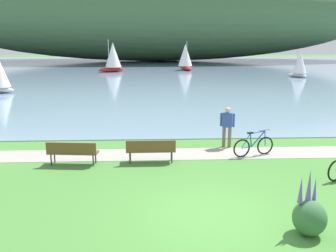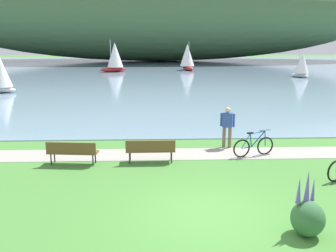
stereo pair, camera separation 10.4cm
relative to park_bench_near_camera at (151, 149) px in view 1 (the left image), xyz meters
The scene contains 12 objects.
ground_plane 4.39m from the park_bench_near_camera, 69.21° to the right, with size 200.00×200.00×0.00m, color #478438.
bay_water 43.12m from the park_bench_near_camera, 87.94° to the left, with size 180.00×80.00×0.04m, color #7A99B2.
distant_hillside 65.85m from the park_bench_near_camera, 89.42° to the left, with size 92.72×28.00×19.53m, color #42663D.
shoreline_path 1.89m from the park_bench_near_camera, 31.85° to the left, with size 60.00×1.50×0.01m, color #A39E93.
park_bench_near_camera is the anchor object (origin of this frame).
park_bench_further_along 2.81m from the park_bench_near_camera, behind, with size 1.84×0.66×0.88m.
bicycle_leaning_near_bench 4.03m from the park_bench_near_camera, ahead, with size 1.71×0.57×1.01m.
person_at_shoreline 3.68m from the park_bench_near_camera, 29.77° to the left, with size 0.57×0.34×1.71m.
echium_bush_closest_to_camera 6.37m from the park_bench_near_camera, 55.10° to the right, with size 0.77×0.77×1.56m.
sailboat_nearest_to_shore 38.88m from the park_bench_near_camera, 97.81° to the left, with size 3.78×2.99×4.38m.
sailboat_mid_bay 41.12m from the park_bench_near_camera, 83.00° to the left, with size 2.59×3.64×4.12m.
sailboat_far_off 34.75m from the park_bench_near_camera, 59.55° to the left, with size 2.15×2.84×3.24m.
Camera 1 is at (-1.49, -8.61, 4.41)m, focal length 38.75 mm.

